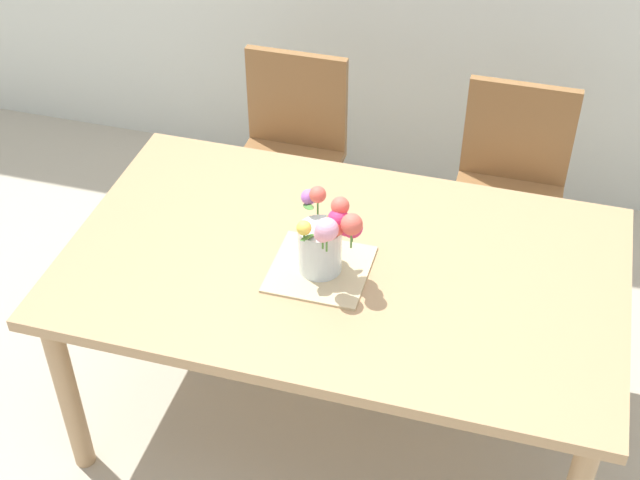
# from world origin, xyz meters

# --- Properties ---
(ground_plane) EXTENTS (12.00, 12.00, 0.00)m
(ground_plane) POSITION_xyz_m (0.00, 0.00, 0.00)
(ground_plane) COLOR #B7AD99
(dining_table) EXTENTS (1.75, 1.05, 0.73)m
(dining_table) POSITION_xyz_m (0.00, 0.00, 0.65)
(dining_table) COLOR tan
(dining_table) RESTS_ON ground_plane
(chair_left) EXTENTS (0.42, 0.42, 0.90)m
(chair_left) POSITION_xyz_m (-0.45, 0.87, 0.52)
(chair_left) COLOR olive
(chair_left) RESTS_ON ground_plane
(chair_right) EXTENTS (0.42, 0.42, 0.90)m
(chair_right) POSITION_xyz_m (0.45, 0.87, 0.52)
(chair_right) COLOR olive
(chair_right) RESTS_ON ground_plane
(placemat) EXTENTS (0.30, 0.30, 0.01)m
(placemat) POSITION_xyz_m (-0.06, -0.06, 0.73)
(placemat) COLOR #CCB789
(placemat) RESTS_ON dining_table
(flower_vase) EXTENTS (0.23, 0.24, 0.27)m
(flower_vase) POSITION_xyz_m (-0.03, -0.07, 0.88)
(flower_vase) COLOR silver
(flower_vase) RESTS_ON placemat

